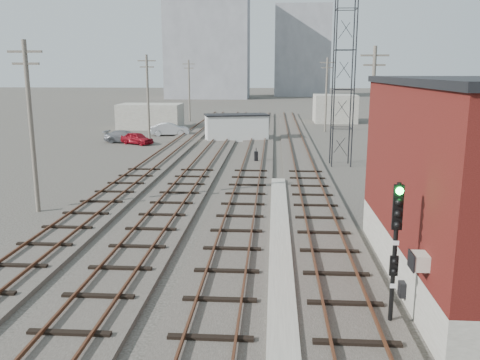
# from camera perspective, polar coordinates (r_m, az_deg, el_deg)

# --- Properties ---
(ground) EXTENTS (320.00, 320.00, 0.00)m
(ground) POSITION_cam_1_polar(r_m,az_deg,el_deg) (66.11, 3.71, 5.69)
(ground) COLOR #282621
(ground) RESTS_ON ground
(track_right) EXTENTS (3.20, 90.00, 0.39)m
(track_right) POSITION_cam_1_polar(r_m,az_deg,el_deg) (45.34, 6.76, 2.78)
(track_right) COLOR #332D28
(track_right) RESTS_ON ground
(track_mid_right) EXTENTS (3.20, 90.00, 0.39)m
(track_mid_right) POSITION_cam_1_polar(r_m,az_deg,el_deg) (45.32, 1.70, 2.85)
(track_mid_right) COLOR #332D28
(track_mid_right) RESTS_ON ground
(track_mid_left) EXTENTS (3.20, 90.00, 0.39)m
(track_mid_left) POSITION_cam_1_polar(r_m,az_deg,el_deg) (45.64, -3.33, 2.90)
(track_mid_left) COLOR #332D28
(track_mid_left) RESTS_ON ground
(track_left) EXTENTS (3.20, 90.00, 0.39)m
(track_left) POSITION_cam_1_polar(r_m,az_deg,el_deg) (46.31, -8.26, 2.93)
(track_left) COLOR #332D28
(track_left) RESTS_ON ground
(platform_curb) EXTENTS (0.90, 28.00, 0.26)m
(platform_curb) POSITION_cam_1_polar(r_m,az_deg,el_deg) (21.01, 4.55, -8.27)
(platform_curb) COLOR gray
(platform_curb) RESTS_ON ground
(lattice_tower) EXTENTS (1.60, 1.60, 15.00)m
(lattice_tower) POSITION_cam_1_polar(r_m,az_deg,el_deg) (41.03, 11.58, 12.01)
(lattice_tower) COLOR black
(lattice_tower) RESTS_ON ground
(utility_pole_left_a) EXTENTS (1.80, 0.24, 9.00)m
(utility_pole_left_a) POSITION_cam_1_polar(r_m,az_deg,el_deg) (28.77, -22.43, 5.97)
(utility_pole_left_a) COLOR #595147
(utility_pole_left_a) RESTS_ON ground
(utility_pole_left_b) EXTENTS (1.80, 0.24, 9.00)m
(utility_pole_left_b) POSITION_cam_1_polar(r_m,az_deg,el_deg) (52.31, -10.29, 9.09)
(utility_pole_left_b) COLOR #595147
(utility_pole_left_b) RESTS_ON ground
(utility_pole_left_c) EXTENTS (1.80, 0.24, 9.00)m
(utility_pole_left_c) POSITION_cam_1_polar(r_m,az_deg,el_deg) (76.78, -5.73, 10.15)
(utility_pole_left_c) COLOR #595147
(utility_pole_left_c) RESTS_ON ground
(utility_pole_right_a) EXTENTS (1.80, 0.24, 9.00)m
(utility_pole_right_a) POSITION_cam_1_polar(r_m,az_deg,el_deg) (34.38, 14.58, 7.36)
(utility_pole_right_a) COLOR #595147
(utility_pole_right_a) RESTS_ON ground
(utility_pole_right_b) EXTENTS (1.80, 0.24, 9.00)m
(utility_pole_right_b) POSITION_cam_1_polar(r_m,az_deg,el_deg) (64.05, 9.67, 9.64)
(utility_pole_right_b) COLOR #595147
(utility_pole_right_b) RESTS_ON ground
(apartment_left) EXTENTS (22.00, 14.00, 30.00)m
(apartment_left) POSITION_cam_1_polar(r_m,az_deg,el_deg) (142.05, -3.62, 15.22)
(apartment_left) COLOR gray
(apartment_left) RESTS_ON ground
(apartment_right) EXTENTS (16.00, 12.00, 26.00)m
(apartment_right) POSITION_cam_1_polar(r_m,az_deg,el_deg) (155.98, 6.95, 14.15)
(apartment_right) COLOR gray
(apartment_right) RESTS_ON ground
(shed_left) EXTENTS (8.00, 5.00, 3.20)m
(shed_left) POSITION_cam_1_polar(r_m,az_deg,el_deg) (67.90, -10.01, 7.06)
(shed_left) COLOR gray
(shed_left) RESTS_ON ground
(shed_right) EXTENTS (6.00, 6.00, 4.00)m
(shed_right) POSITION_cam_1_polar(r_m,az_deg,el_deg) (76.39, 10.59, 7.89)
(shed_right) COLOR gray
(shed_right) RESTS_ON ground
(signal_mast) EXTENTS (0.40, 0.42, 4.39)m
(signal_mast) POSITION_cam_1_polar(r_m,az_deg,el_deg) (15.33, 17.06, -6.75)
(signal_mast) COLOR gray
(signal_mast) RESTS_ON ground
(switch_stand) EXTENTS (0.34, 0.34, 1.17)m
(switch_stand) POSITION_cam_1_polar(r_m,az_deg,el_deg) (41.66, 1.82, 2.64)
(switch_stand) COLOR black
(switch_stand) RESTS_ON ground
(site_trailer) EXTENTS (7.28, 4.44, 2.85)m
(site_trailer) POSITION_cam_1_polar(r_m,az_deg,el_deg) (55.27, -0.42, 5.94)
(site_trailer) COLOR silver
(site_trailer) RESTS_ON ground
(car_red) EXTENTS (3.92, 3.06, 1.25)m
(car_red) POSITION_cam_1_polar(r_m,az_deg,el_deg) (53.54, -11.49, 4.62)
(car_red) COLOR maroon
(car_red) RESTS_ON ground
(car_silver) EXTENTS (4.67, 2.23, 1.48)m
(car_silver) POSITION_cam_1_polar(r_m,az_deg,el_deg) (60.17, -7.86, 5.67)
(car_silver) COLOR #A8ABB0
(car_silver) RESTS_ON ground
(car_grey) EXTENTS (4.54, 2.12, 1.28)m
(car_grey) POSITION_cam_1_polar(r_m,az_deg,el_deg) (55.03, -12.77, 4.78)
(car_grey) COLOR slate
(car_grey) RESTS_ON ground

